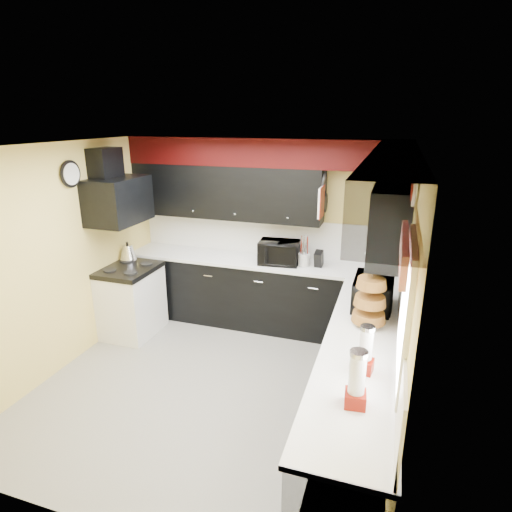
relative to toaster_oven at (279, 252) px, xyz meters
The scene contains 35 objects.
ground 1.83m from the toaster_oven, 101.46° to the right, with size 3.60×3.60×0.00m, color gray.
wall_back 0.49m from the toaster_oven, 129.89° to the left, with size 3.60×0.06×2.50m, color #E0C666.
wall_right 2.10m from the toaster_oven, 43.88° to the right, with size 0.06×3.60×2.50m, color #E0C666.
wall_left 2.55m from the toaster_oven, 145.32° to the right, with size 0.06×3.60×2.50m, color #E0C666.
ceiling 2.04m from the toaster_oven, 101.46° to the right, with size 3.60×3.60×0.06m, color white.
cab_back 0.70m from the toaster_oven, behind, with size 3.60×0.60×0.90m, color black.
cab_right 2.22m from the toaster_oven, 55.40° to the right, with size 0.60×3.00×0.90m, color black.
counter_back 0.34m from the toaster_oven, behind, with size 3.62×0.64×0.04m, color white.
counter_right 2.13m from the toaster_oven, 55.40° to the right, with size 0.64×3.02×0.04m, color white.
splash_back 0.46m from the toaster_oven, 130.71° to the left, with size 3.60×0.02×0.50m, color white.
splash_right 2.09m from the toaster_oven, 44.07° to the right, with size 0.02×3.60×0.50m, color white.
upper_back 1.08m from the toaster_oven, 167.47° to the left, with size 2.60×0.35×0.70m, color black.
upper_right 1.61m from the toaster_oven, 22.40° to the right, with size 0.35×1.80×0.70m, color black.
soffit_back 1.28m from the toaster_oven, 149.73° to the left, with size 3.60×0.36×0.35m, color black.
soffit_right 2.44m from the toaster_oven, 50.84° to the right, with size 0.36×3.24×0.35m, color black.
stove 2.03m from the toaster_oven, 158.72° to the right, with size 0.60×0.75×0.86m, color white.
cooktop 1.94m from the toaster_oven, 158.72° to the right, with size 0.62×0.77×0.06m, color black.
hood 2.09m from the toaster_oven, 159.25° to the right, with size 0.50×0.78×0.55m, color black.
hood_duct 2.37m from the toaster_oven, 160.51° to the right, with size 0.24×0.40×0.40m, color black.
window 2.82m from the toaster_oven, 57.59° to the right, with size 0.03×0.86×0.96m, color white, non-canonical shape.
valance 2.89m from the toaster_oven, 58.55° to the right, with size 0.04×0.88×0.20m, color red.
pan_top 1.06m from the toaster_oven, 10.91° to the left, with size 0.03×0.22×0.40m, color black, non-canonical shape.
pan_mid 0.85m from the toaster_oven, ahead, with size 0.03×0.28×0.46m, color black, non-canonical shape.
pan_low 0.86m from the toaster_oven, 23.74° to the left, with size 0.03×0.24×0.42m, color black, non-canonical shape.
cut_board 0.90m from the toaster_oven, 15.49° to the right, with size 0.03×0.26×0.35m, color white.
baskets 1.86m from the toaster_oven, 48.76° to the right, with size 0.27×0.27×0.50m, color brown, non-canonical shape.
clock 2.61m from the toaster_oven, 149.85° to the right, with size 0.03×0.30×0.30m, color black, non-canonical shape.
deco_plate 2.60m from the toaster_oven, 50.62° to the right, with size 0.03×0.24×0.24m, color white, non-canonical shape.
toaster_oven is the anchor object (origin of this frame).
microwave 1.59m from the toaster_oven, 38.87° to the right, with size 0.55×0.38×0.31m, color black.
utensil_crock 0.33m from the toaster_oven, ahead, with size 0.15×0.15×0.16m, color beige.
knife_block 0.52m from the toaster_oven, ahead, with size 0.09×0.13×0.21m, color black.
kettle 2.02m from the toaster_oven, 167.73° to the right, with size 0.22×0.22×0.20m, color silver, non-canonical shape.
dispenser_a 2.52m from the toaster_oven, 60.16° to the right, with size 0.12×0.12×0.34m, color #6D0A05, non-canonical shape.
dispenser_b 2.88m from the toaster_oven, 64.73° to the right, with size 0.14×0.14×0.37m, color #6E0707, non-canonical shape.
Camera 1 is at (1.64, -3.61, 2.76)m, focal length 30.00 mm.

